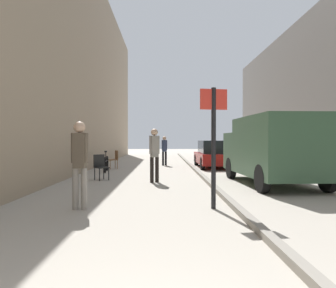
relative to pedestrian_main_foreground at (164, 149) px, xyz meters
The scene contains 12 objects.
ground_plane 5.67m from the pedestrian_main_foreground, 91.04° to the right, with size 80.00×80.00×0.00m, color #A8A093.
building_facade_left 8.97m from the pedestrian_main_foreground, 134.59° to the right, with size 3.61×40.00×10.68m, color gray.
kerb_strip 5.85m from the pedestrian_main_foreground, 75.17° to the right, with size 0.16×40.00×0.12m, color gray.
pedestrian_main_foreground is the anchor object (origin of this frame).
pedestrian_mid_block 7.50m from the pedestrian_main_foreground, 92.84° to the right, with size 0.36×0.28×1.87m.
pedestrian_far_crossing 12.02m from the pedestrian_main_foreground, 98.80° to the right, with size 0.37×0.24×1.87m.
delivery_van 8.86m from the pedestrian_main_foreground, 66.24° to the right, with size 2.33×5.03×2.23m.
parked_car 3.02m from the pedestrian_main_foreground, 26.21° to the right, with size 1.86×4.21×1.45m.
street_sign_post 11.90m from the pedestrian_main_foreground, 85.08° to the right, with size 0.60×0.13×2.60m.
bicycle_leaning 4.69m from the pedestrian_main_foreground, 125.62° to the right, with size 0.21×1.77×0.98m.
cafe_chair_near_window 7.20m from the pedestrian_main_foreground, 109.42° to the right, with size 0.62×0.62×0.94m.
cafe_chair_by_doorway 3.39m from the pedestrian_main_foreground, 139.90° to the right, with size 0.59×0.59×0.94m.
Camera 1 is at (0.04, -1.17, 1.48)m, focal length 34.58 mm.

